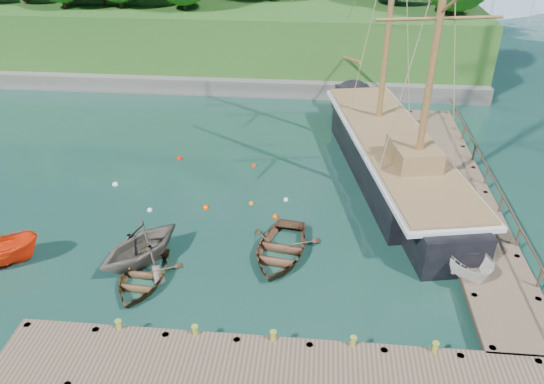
{
  "coord_description": "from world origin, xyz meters",
  "views": [
    {
      "loc": [
        3.31,
        -19.45,
        15.69
      ],
      "look_at": [
        1.14,
        3.52,
        2.0
      ],
      "focal_mm": 35.0,
      "sensor_mm": 36.0,
      "label": 1
    }
  ],
  "objects_px": {
    "rowboat_2": "(280,256)",
    "cabin_boat_white": "(455,269)",
    "rowboat_1": "(142,263)",
    "schooner": "(393,161)",
    "rowboat_0": "(143,282)"
  },
  "relations": [
    {
      "from": "rowboat_0",
      "to": "cabin_boat_white",
      "type": "bearing_deg",
      "value": 13.21
    },
    {
      "from": "rowboat_2",
      "to": "rowboat_0",
      "type": "bearing_deg",
      "value": -147.86
    },
    {
      "from": "rowboat_0",
      "to": "cabin_boat_white",
      "type": "height_order",
      "value": "cabin_boat_white"
    },
    {
      "from": "rowboat_2",
      "to": "rowboat_1",
      "type": "bearing_deg",
      "value": -160.43
    },
    {
      "from": "rowboat_1",
      "to": "cabin_boat_white",
      "type": "bearing_deg",
      "value": 36.55
    },
    {
      "from": "rowboat_1",
      "to": "schooner",
      "type": "xyz_separation_m",
      "value": [
        12.59,
        9.71,
        1.03
      ]
    },
    {
      "from": "rowboat_2",
      "to": "schooner",
      "type": "height_order",
      "value": "schooner"
    },
    {
      "from": "rowboat_2",
      "to": "cabin_boat_white",
      "type": "height_order",
      "value": "cabin_boat_white"
    },
    {
      "from": "cabin_boat_white",
      "to": "schooner",
      "type": "height_order",
      "value": "schooner"
    },
    {
      "from": "cabin_boat_white",
      "to": "rowboat_1",
      "type": "bearing_deg",
      "value": 165.16
    },
    {
      "from": "rowboat_0",
      "to": "rowboat_1",
      "type": "distance_m",
      "value": 1.43
    },
    {
      "from": "cabin_boat_white",
      "to": "rowboat_2",
      "type": "bearing_deg",
      "value": 160.1
    },
    {
      "from": "rowboat_0",
      "to": "rowboat_1",
      "type": "xyz_separation_m",
      "value": [
        -0.45,
        1.36,
        0.0
      ]
    },
    {
      "from": "rowboat_1",
      "to": "cabin_boat_white",
      "type": "relative_size",
      "value": 0.96
    },
    {
      "from": "rowboat_0",
      "to": "schooner",
      "type": "bearing_deg",
      "value": 46.36
    }
  ]
}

